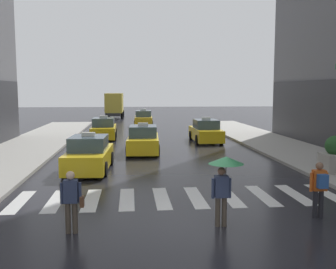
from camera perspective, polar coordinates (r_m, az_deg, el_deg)
name	(u,v)px	position (r m, az deg, el deg)	size (l,w,h in m)	color
ground_plane	(192,228)	(10.94, 3.59, -13.40)	(160.00, 160.00, 0.00)	black
crosswalk_markings	(179,198)	(13.77, 1.60, -9.18)	(11.30, 2.80, 0.01)	silver
taxi_lead	(89,155)	(18.53, -11.43, -2.97)	(2.10, 4.62, 1.80)	yellow
taxi_second	(143,140)	(23.51, -3.65, -0.88)	(2.10, 4.62, 1.80)	yellow
taxi_third	(206,132)	(28.53, 5.52, 0.39)	(1.96, 4.55, 1.80)	yellow
taxi_fourth	(104,129)	(30.58, -9.36, 0.74)	(1.97, 4.56, 1.80)	yellow
taxi_fifth	(143,119)	(41.31, -3.62, 2.27)	(2.03, 4.59, 1.80)	gold
box_truck	(115,104)	(53.55, -7.78, 4.38)	(2.40, 7.58, 3.35)	#2D2D2D
pedestrian_with_umbrella	(224,172)	(10.73, 8.23, -5.44)	(0.96, 0.96, 1.94)	#473D33
pedestrian_with_backpack	(319,186)	(12.22, 21.22, -6.96)	(0.55, 0.43, 1.65)	black
pedestrian_with_handbag	(72,198)	(10.55, -13.91, -9.03)	(0.60, 0.24, 1.65)	#473D33
planter_near_corner	(335,155)	(18.69, 23.20, -2.83)	(1.10, 1.10, 1.60)	#A8A399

